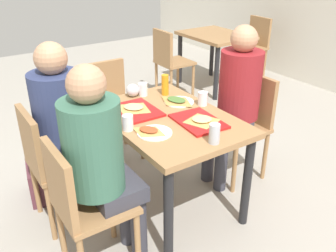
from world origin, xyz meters
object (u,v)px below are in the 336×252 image
object	(u,v)px
person_far_side	(236,94)
background_chair_far	(254,43)
tray_red_near	(137,110)
pizza_slice_b	(202,120)
background_chair_near	(169,59)
pizza_slice_d	(149,130)
chair_near_left	(49,159)
person_in_brown_jacket	(100,156)
foil_bundle	(133,90)
main_table	(168,130)
chair_far_side	(246,119)
plastic_cup_c	(143,89)
condiment_bottle	(165,85)
chair_left_end	(111,103)
person_in_red	(65,120)
pizza_slice_c	(176,100)
chair_near_right	(80,202)
paper_plate_near_edge	(155,133)
handbag	(40,181)
plastic_cup_a	(203,99)
background_table	(215,43)
paper_plate_center	(179,102)
tray_red_far	(198,121)
pizza_slice_a	(134,108)
soda_can	(214,134)

from	to	relation	value
person_far_side	background_chair_far	size ratio (longest dim) A/B	1.47
tray_red_near	pizza_slice_b	distance (m)	0.48
background_chair_near	pizza_slice_d	bearing A→B (deg)	-36.99
chair_near_left	person_in_brown_jacket	bearing A→B (deg)	14.53
person_in_brown_jacket	foil_bundle	world-z (taller)	person_in_brown_jacket
person_in_brown_jacket	background_chair_far	size ratio (longest dim) A/B	1.47
main_table	background_chair_near	bearing A→B (deg)	145.80
chair_far_side	tray_red_near	size ratio (longest dim) A/B	2.40
plastic_cup_c	condiment_bottle	world-z (taller)	condiment_bottle
chair_left_end	person_in_red	bearing A→B (deg)	-43.56
person_far_side	pizza_slice_c	bearing A→B (deg)	-111.81
chair_near_right	chair_left_end	distance (m)	1.42
chair_near_left	chair_far_side	bearing A→B (deg)	79.93
main_table	paper_plate_near_edge	xyz separation A→B (m)	(0.16, -0.21, 0.11)
chair_near_right	pizza_slice_b	xyz separation A→B (m)	(-0.06, 0.89, 0.24)
handbag	foil_bundle	bearing A→B (deg)	78.07
chair_near_right	plastic_cup_c	bearing A→B (deg)	130.67
chair_near_left	plastic_cup_c	world-z (taller)	chair_near_left
plastic_cup_a	foil_bundle	xyz separation A→B (m)	(-0.43, -0.34, 0.00)
chair_left_end	person_in_red	world-z (taller)	person_in_red
person_far_side	plastic_cup_c	distance (m)	0.71
pizza_slice_b	plastic_cup_a	distance (m)	0.31
chair_near_right	plastic_cup_c	xyz separation A→B (m)	(-0.70, 0.82, 0.27)
chair_near_right	background_table	size ratio (longest dim) A/B	0.96
person_in_brown_jacket	person_far_side	size ratio (longest dim) A/B	1.00
chair_far_side	tray_red_near	xyz separation A→B (m)	(-0.19, -0.89, 0.23)
person_in_brown_jacket	paper_plate_center	bearing A→B (deg)	117.54
chair_near_left	pizza_slice_b	world-z (taller)	chair_near_left
chair_near_right	pizza_slice_b	world-z (taller)	chair_near_right
background_chair_far	chair_left_end	bearing A→B (deg)	-71.93
person_in_red	plastic_cup_a	bearing A→B (deg)	75.53
plastic_cup_c	condiment_bottle	distance (m)	0.17
chair_near_left	tray_red_far	xyz separation A→B (m)	(0.46, 0.88, 0.23)
person_far_side	background_table	world-z (taller)	person_far_side
pizza_slice_b	plastic_cup_c	world-z (taller)	plastic_cup_c
main_table	condiment_bottle	xyz separation A→B (m)	(-0.35, 0.21, 0.18)
tray_red_near	tray_red_far	xyz separation A→B (m)	(0.38, 0.25, 0.00)
chair_far_side	background_chair_far	distance (m)	2.64
background_chair_far	background_table	bearing A→B (deg)	-90.00
pizza_slice_c	background_chair_far	bearing A→B (deg)	123.10
pizza_slice_a	background_table	bearing A→B (deg)	127.05
pizza_slice_c	plastic_cup_a	world-z (taller)	plastic_cup_a
plastic_cup_a	foil_bundle	world-z (taller)	same
plastic_cup_a	soda_can	xyz separation A→B (m)	(0.49, -0.30, 0.01)
chair_near_left	chair_far_side	size ratio (longest dim) A/B	1.00
paper_plate_near_edge	tray_red_near	bearing A→B (deg)	167.85
person_in_red	paper_plate_center	size ratio (longest dim) A/B	5.79
chair_left_end	pizza_slice_a	size ratio (longest dim) A/B	3.29
chair_far_side	paper_plate_near_edge	bearing A→B (deg)	-80.50
pizza_slice_c	condiment_bottle	xyz separation A→B (m)	(-0.18, 0.02, 0.06)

